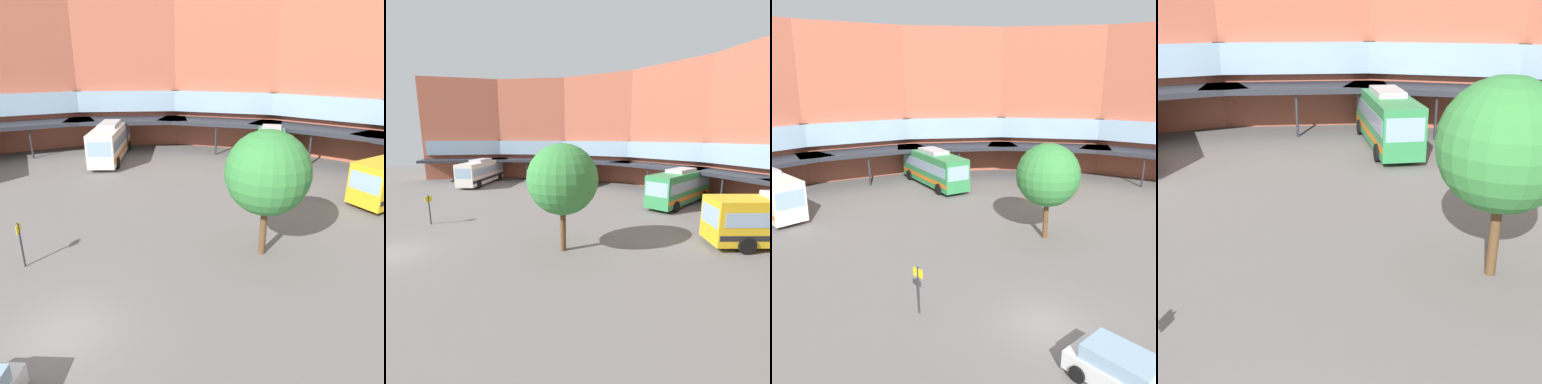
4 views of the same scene
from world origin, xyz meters
TOP-DOWN VIEW (x-y plane):
  - station_building at (0.00, 22.38)m, footprint 77.23×39.67m
  - bus_2 at (-3.01, 25.84)m, footprint 6.24×10.41m
  - plaza_tree at (3.59, 10.13)m, footprint 4.39×4.39m

SIDE VIEW (x-z plane):
  - bus_2 at x=-3.01m, z-range 0.02..3.85m
  - plaza_tree at x=3.59m, z-range 1.19..7.99m
  - station_building at x=0.00m, z-range -0.41..16.02m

